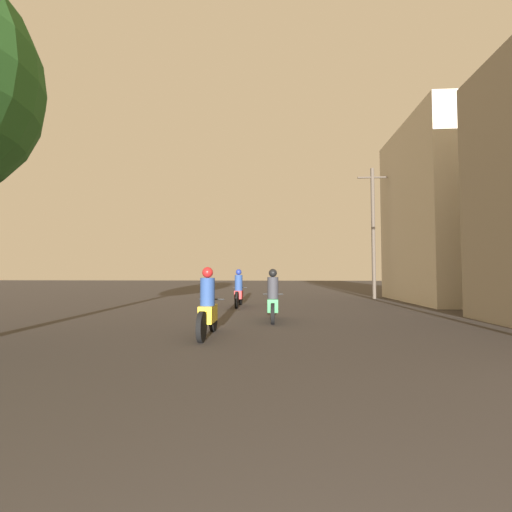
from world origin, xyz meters
name	(u,v)px	position (x,y,z in m)	size (l,w,h in m)	color
motorcycle_yellow	(208,308)	(-1.97, 7.70, 0.62)	(0.60, 1.94, 1.54)	black
motorcycle_green	(273,300)	(-0.55, 10.20, 0.60)	(0.60, 1.84, 1.52)	black
motorcycle_red	(239,292)	(-2.01, 14.31, 0.63)	(0.60, 2.17, 1.55)	black
building_right_far	(462,212)	(8.55, 17.17, 4.33)	(5.68, 6.88, 8.66)	beige
utility_pole_far	(373,230)	(4.83, 19.04, 3.73)	(1.60, 0.20, 7.14)	#4C4238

